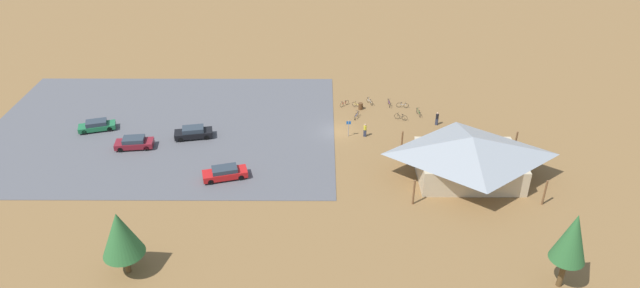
% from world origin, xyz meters
% --- Properties ---
extents(ground, '(160.00, 160.00, 0.00)m').
position_xyz_m(ground, '(0.00, 0.00, 0.00)').
color(ground, olive).
rests_on(ground, ground).
extents(parking_lot_asphalt, '(43.45, 30.64, 0.05)m').
position_xyz_m(parking_lot_asphalt, '(22.13, -0.69, 0.03)').
color(parking_lot_asphalt, '#56565B').
rests_on(parking_lot_asphalt, ground).
extents(bike_pavilion, '(13.60, 10.37, 5.04)m').
position_xyz_m(bike_pavilion, '(-13.97, 10.10, 2.85)').
color(bike_pavilion, '#C6B28E').
rests_on(bike_pavilion, ground).
extents(trash_bin, '(0.60, 0.60, 0.90)m').
position_xyz_m(trash_bin, '(-3.27, -6.18, 0.45)').
color(trash_bin, brown).
rests_on(trash_bin, ground).
extents(lot_sign, '(0.56, 0.08, 2.20)m').
position_xyz_m(lot_sign, '(-1.34, 1.20, 1.41)').
color(lot_sign, '#99999E').
rests_on(lot_sign, ground).
extents(pine_midwest, '(3.54, 3.54, 6.31)m').
position_xyz_m(pine_midwest, '(18.70, 24.99, 4.18)').
color(pine_midwest, brown).
rests_on(pine_midwest, ground).
extents(pine_far_east, '(2.87, 2.87, 7.45)m').
position_xyz_m(pine_far_east, '(-18.13, 26.49, 5.14)').
color(pine_far_east, brown).
rests_on(pine_far_east, ground).
extents(bicycle_yellow_edge_north, '(1.45, 1.01, 0.79)m').
position_xyz_m(bicycle_yellow_edge_north, '(-2.90, -6.65, 0.36)').
color(bicycle_yellow_edge_north, black).
rests_on(bicycle_yellow_edge_north, ground).
extents(bicycle_green_lone_east, '(0.49, 1.79, 0.87)m').
position_xyz_m(bicycle_green_lone_east, '(-10.82, -4.48, 0.38)').
color(bicycle_green_lone_east, black).
rests_on(bicycle_green_lone_east, ground).
extents(bicycle_red_lone_west, '(1.23, 1.17, 0.75)m').
position_xyz_m(bicycle_red_lone_west, '(-1.14, -7.20, 0.35)').
color(bicycle_red_lone_west, black).
rests_on(bicycle_red_lone_west, ground).
extents(bicycle_black_trailside, '(1.62, 0.83, 0.90)m').
position_xyz_m(bicycle_black_trailside, '(-8.33, -3.18, 0.40)').
color(bicycle_black_trailside, black).
rests_on(bicycle_black_trailside, ground).
extents(bicycle_blue_by_bin, '(0.73, 1.69, 0.87)m').
position_xyz_m(bicycle_blue_by_bin, '(-2.60, -3.64, 0.38)').
color(bicycle_blue_by_bin, black).
rests_on(bicycle_blue_by_bin, ground).
extents(bicycle_purple_front_row, '(0.48, 1.78, 0.84)m').
position_xyz_m(bicycle_purple_front_row, '(-7.21, -7.23, 0.40)').
color(bicycle_purple_front_row, black).
rests_on(bicycle_purple_front_row, ground).
extents(bicycle_silver_back_row, '(1.66, 0.48, 0.78)m').
position_xyz_m(bicycle_silver_back_row, '(-8.98, -6.68, 0.36)').
color(bicycle_silver_back_row, black).
rests_on(bicycle_silver_back_row, ground).
extents(bicycle_white_near_sign, '(0.81, 1.53, 0.82)m').
position_xyz_m(bicycle_white_near_sign, '(-4.64, -7.78, 0.35)').
color(bicycle_white_near_sign, black).
rests_on(bicycle_white_near_sign, ground).
extents(car_red_end_stall, '(5.09, 3.00, 1.39)m').
position_xyz_m(car_red_end_stall, '(12.44, 10.56, 0.75)').
color(car_red_end_stall, red).
rests_on(car_red_end_stall, parking_lot_asphalt).
extents(car_maroon_aisle_side, '(4.56, 2.36, 1.38)m').
position_xyz_m(car_maroon_aisle_side, '(24.16, 4.14, 0.74)').
color(car_maroon_aisle_side, maroon).
rests_on(car_maroon_aisle_side, parking_lot_asphalt).
extents(car_green_second_row, '(4.70, 2.90, 1.31)m').
position_xyz_m(car_green_second_row, '(30.09, -0.16, 0.70)').
color(car_green_second_row, '#1E6B3D').
rests_on(car_green_second_row, parking_lot_asphalt).
extents(car_black_mid_lot, '(4.80, 2.60, 1.43)m').
position_xyz_m(car_black_mid_lot, '(17.62, 1.67, 0.76)').
color(car_black_mid_lot, black).
rests_on(car_black_mid_lot, parking_lot_asphalt).
extents(visitor_near_lot, '(0.40, 0.36, 1.76)m').
position_xyz_m(visitor_near_lot, '(-12.74, -1.86, 0.93)').
color(visitor_near_lot, '#2D3347').
rests_on(visitor_near_lot, ground).
extents(visitor_crossing_yard, '(0.38, 0.36, 1.74)m').
position_xyz_m(visitor_crossing_yard, '(-3.37, 1.19, 0.91)').
color(visitor_crossing_yard, '#2D3347').
rests_on(visitor_crossing_yard, ground).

